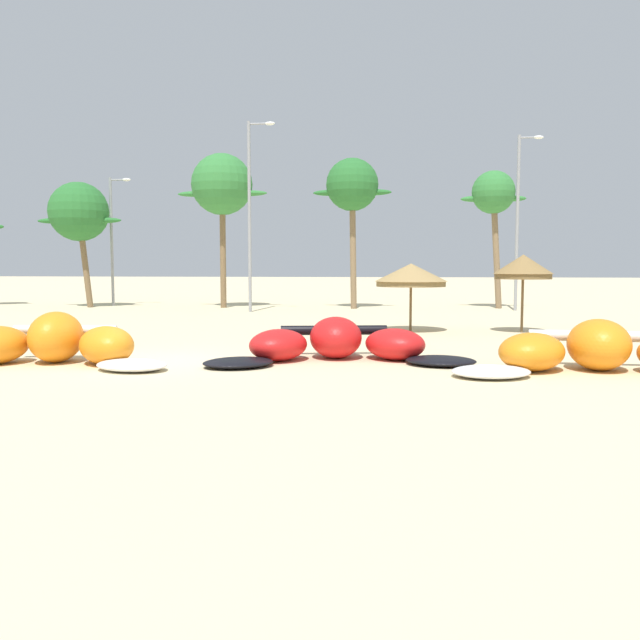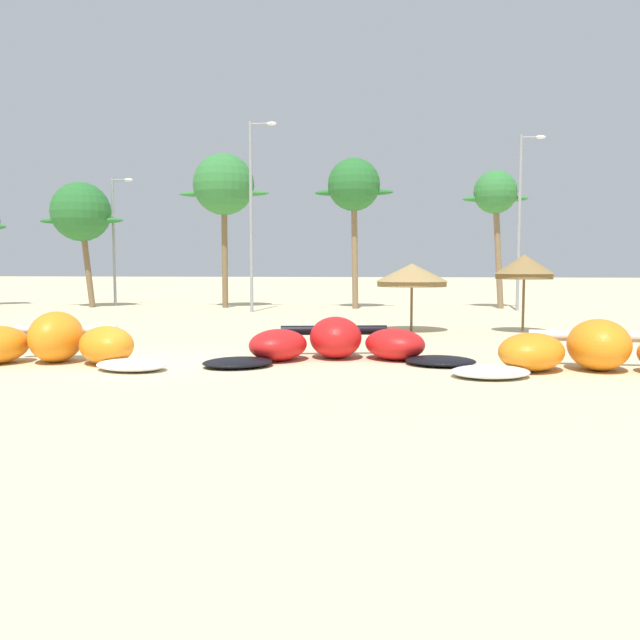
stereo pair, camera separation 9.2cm
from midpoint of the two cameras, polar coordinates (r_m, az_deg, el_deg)
name	(u,v)px [view 1 (the left image)]	position (r m, az deg, el deg)	size (l,w,h in m)	color
ground_plane	(152,361)	(18.29, -14.51, -3.51)	(260.00, 260.00, 0.00)	beige
kite_left	(50,344)	(18.56, -22.52, -1.98)	(7.00, 3.60, 1.36)	white
kite_left_of_center	(337,344)	(17.92, 1.33, -2.08)	(7.33, 4.04, 1.16)	black
kite_center	(603,353)	(17.20, 23.21, -2.62)	(7.63, 3.68, 1.27)	white
beach_umbrella_near_van	(411,275)	(25.84, 7.81, 3.91)	(2.83, 2.83, 2.66)	brown
beach_umbrella_middle	(523,267)	(26.35, 17.15, 4.45)	(2.25, 2.25, 3.00)	brown
palm_left	(79,213)	(43.37, -20.28, 8.75)	(5.43, 3.62, 7.69)	brown
palm_left_of_gap	(222,186)	(40.92, -8.59, 11.48)	(5.55, 3.70, 9.34)	brown
palm_center_left	(352,187)	(39.62, 2.75, 11.50)	(4.66, 3.11, 8.92)	#7F6647
palm_center_right	(494,195)	(41.13, 14.79, 10.44)	(3.85, 2.57, 8.23)	#7F6647
lamppost_west	(113,234)	(44.06, -17.59, 7.10)	(1.44, 0.24, 8.13)	gray
lamppost_west_center	(251,208)	(36.92, -6.07, 9.65)	(1.55, 0.24, 10.45)	gray
lamppost_east_center	(519,215)	(39.32, 16.86, 8.74)	(1.42, 0.24, 9.91)	gray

